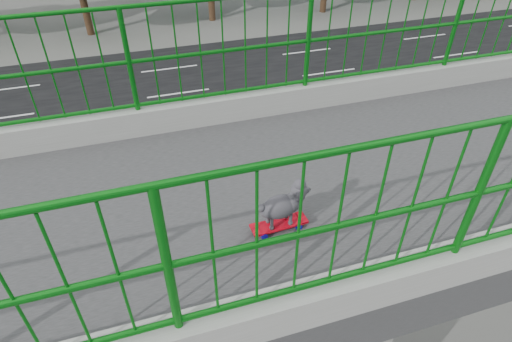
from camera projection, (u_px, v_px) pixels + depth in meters
The scene contains 6 objects.
road at pixel (190, 124), 18.42m from camera, with size 18.00×90.00×0.02m, color black.
footbridge at pixel (336, 282), 5.41m from camera, with size 3.00×24.00×7.00m.
railing at pixel (359, 154), 4.19m from camera, with size 3.00×24.00×1.42m.
skateboard at pixel (279, 225), 3.65m from camera, with size 0.17×0.50×0.07m.
poodle at pixel (283, 204), 3.52m from camera, with size 0.21×0.47×0.39m.
car_1 at pixel (47, 190), 13.85m from camera, with size 1.51×4.33×1.43m, color red.
Camera 1 is at (2.97, -2.00, 9.64)m, focal length 29.93 mm.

